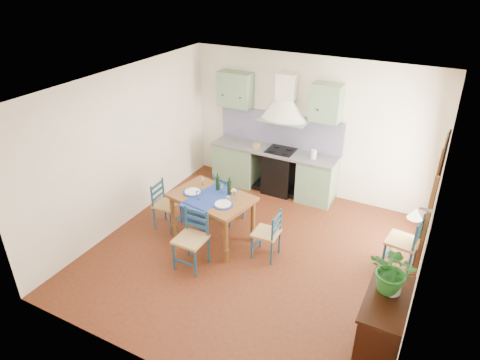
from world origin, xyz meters
name	(u,v)px	position (x,y,z in m)	size (l,w,h in m)	color
floor	(252,254)	(0.00, 0.00, 0.00)	(5.00, 5.00, 0.00)	#411B0E
back_wall	(282,143)	(-0.47, 2.29, 1.05)	(5.00, 0.96, 2.80)	white
right_wall	(431,216)	(2.50, 0.28, 1.34)	(0.26, 5.00, 2.80)	white
left_wall	(125,149)	(-2.50, 0.00, 1.40)	(0.04, 5.00, 2.80)	white
ceiling	(255,88)	(0.00, 0.00, 2.80)	(5.00, 5.00, 0.01)	white
dining_table	(212,201)	(-0.81, 0.09, 0.75)	(1.47, 1.14, 1.16)	brown
chair_near	(192,239)	(-0.72, -0.69, 0.51)	(0.46, 0.46, 0.98)	navy
chair_far	(228,197)	(-0.87, 0.72, 0.50)	(0.54, 0.54, 0.96)	navy
chair_left	(165,205)	(-1.75, 0.03, 0.45)	(0.43, 0.43, 0.88)	navy
chair_right	(268,234)	(0.24, 0.07, 0.44)	(0.41, 0.41, 0.85)	navy
chair_spare	(405,242)	(2.23, 0.75, 0.50)	(0.51, 0.51, 0.98)	navy
sideboard	(382,324)	(2.26, -1.09, 0.51)	(0.50, 1.05, 0.94)	black
potted_plant	(394,271)	(2.26, -0.97, 1.23)	(0.53, 0.46, 0.59)	#247129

